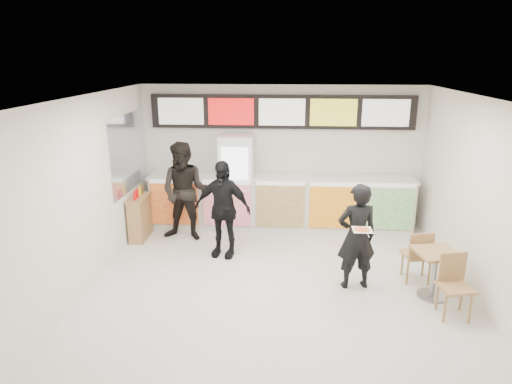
# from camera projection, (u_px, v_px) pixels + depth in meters

# --- Properties ---
(floor) EXTENTS (7.00, 7.00, 0.00)m
(floor) POSITION_uv_depth(u_px,v_px,m) (276.00, 300.00, 6.93)
(floor) COLOR beige
(floor) RESTS_ON ground
(ceiling) EXTENTS (7.00, 7.00, 0.00)m
(ceiling) POSITION_uv_depth(u_px,v_px,m) (279.00, 100.00, 6.07)
(ceiling) COLOR white
(ceiling) RESTS_ON wall_back
(wall_back) EXTENTS (6.00, 0.00, 6.00)m
(wall_back) POSITION_uv_depth(u_px,v_px,m) (281.00, 156.00, 9.85)
(wall_back) COLOR silver
(wall_back) RESTS_ON floor
(wall_left) EXTENTS (0.00, 7.00, 7.00)m
(wall_left) POSITION_uv_depth(u_px,v_px,m) (74.00, 203.00, 6.70)
(wall_left) COLOR silver
(wall_left) RESTS_ON floor
(wall_right) EXTENTS (0.00, 7.00, 7.00)m
(wall_right) POSITION_uv_depth(u_px,v_px,m) (494.00, 212.00, 6.31)
(wall_right) COLOR silver
(wall_right) RESTS_ON floor
(service_counter) EXTENTS (5.56, 0.77, 1.14)m
(service_counter) POSITION_uv_depth(u_px,v_px,m) (280.00, 202.00, 9.72)
(service_counter) COLOR silver
(service_counter) RESTS_ON floor
(menu_board) EXTENTS (5.50, 0.14, 0.70)m
(menu_board) POSITION_uv_depth(u_px,v_px,m) (282.00, 112.00, 9.49)
(menu_board) COLOR black
(menu_board) RESTS_ON wall_back
(drinks_fridge) EXTENTS (0.70, 0.67, 2.00)m
(drinks_fridge) POSITION_uv_depth(u_px,v_px,m) (237.00, 182.00, 9.68)
(drinks_fridge) COLOR white
(drinks_fridge) RESTS_ON floor
(mirror_panel) EXTENTS (0.01, 2.00, 1.50)m
(mirror_panel) POSITION_uv_depth(u_px,v_px,m) (129.00, 152.00, 8.97)
(mirror_panel) COLOR #B2B7BF
(mirror_panel) RESTS_ON wall_left
(customer_main) EXTENTS (0.70, 0.53, 1.72)m
(customer_main) POSITION_uv_depth(u_px,v_px,m) (357.00, 237.00, 7.12)
(customer_main) COLOR black
(customer_main) RESTS_ON floor
(customer_left) EXTENTS (1.06, 0.88, 1.98)m
(customer_left) POSITION_uv_depth(u_px,v_px,m) (185.00, 192.00, 9.00)
(customer_left) COLOR black
(customer_left) RESTS_ON floor
(customer_mid) EXTENTS (1.13, 0.66, 1.80)m
(customer_mid) POSITION_uv_depth(u_px,v_px,m) (222.00, 209.00, 8.28)
(customer_mid) COLOR black
(customer_mid) RESTS_ON floor
(pizza_slice) EXTENTS (0.36, 0.36, 0.02)m
(pizza_slice) POSITION_uv_depth(u_px,v_px,m) (362.00, 229.00, 6.60)
(pizza_slice) COLOR beige
(pizza_slice) RESTS_ON customer_main
(cafe_table) EXTENTS (0.75, 1.59, 0.90)m
(cafe_table) POSITION_uv_depth(u_px,v_px,m) (435.00, 266.00, 6.89)
(cafe_table) COLOR #AD814F
(cafe_table) RESTS_ON floor
(condiment_ledge) EXTENTS (0.31, 0.78, 1.04)m
(condiment_ledge) POSITION_uv_depth(u_px,v_px,m) (140.00, 217.00, 9.20)
(condiment_ledge) COLOR #AD814F
(condiment_ledge) RESTS_ON floor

